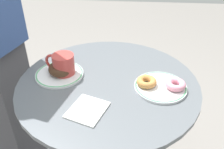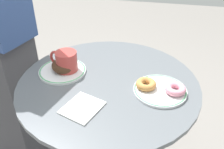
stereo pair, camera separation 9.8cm
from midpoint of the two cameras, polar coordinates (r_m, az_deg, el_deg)
The scene contains 8 objects.
cafe_table at distance 1.18m, azimuth 1.68°, elevation -11.95°, with size 0.74×0.74×0.77m.
plate_left at distance 1.08m, azimuth -8.77°, elevation 0.79°, with size 0.20×0.20×0.01m.
plate_right at distance 0.98m, azimuth 13.80°, elevation -3.64°, with size 0.21×0.21×0.01m.
donut_chocolate at distance 1.07m, azimuth -8.38°, elevation 2.02°, with size 0.11×0.11×0.04m, color #422819.
donut_pink_frosted at distance 0.97m, azimuth 17.18°, elevation -3.30°, with size 0.08×0.08×0.03m, color pink.
donut_old_fashioned at distance 0.97m, azimuth 10.71°, elevation -2.27°, with size 0.08×0.08×0.03m, color #BC7F42.
paper_napkin at distance 0.88m, azimuth -3.69°, elevation -7.73°, with size 0.12×0.13×0.01m, color white.
coffee_mug at distance 1.06m, azimuth -7.94°, elevation 2.80°, with size 0.13×0.09×0.09m.
Camera 2 is at (0.18, -0.80, 1.36)m, focal length 39.82 mm.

